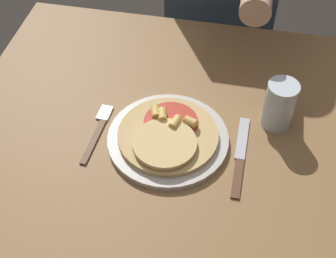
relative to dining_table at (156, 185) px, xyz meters
name	(u,v)px	position (x,y,z in m)	size (l,w,h in m)	color
dining_table	(156,185)	(0.00, 0.00, 0.00)	(0.93, 0.99, 0.74)	olive
plate	(168,139)	(0.02, 0.04, 0.12)	(0.27, 0.27, 0.01)	beige
pizza	(168,135)	(0.02, 0.04, 0.14)	(0.22, 0.22, 0.04)	tan
fork	(98,129)	(-0.14, 0.04, 0.12)	(0.03, 0.18, 0.00)	brown
knife	(240,157)	(0.18, 0.03, 0.12)	(0.02, 0.22, 0.00)	brown
drinking_glass	(279,105)	(0.25, 0.14, 0.17)	(0.07, 0.07, 0.12)	silver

